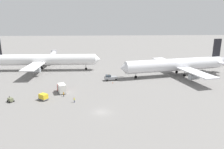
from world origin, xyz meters
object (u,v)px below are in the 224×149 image
Objects in this scene: pushback_tug at (111,78)px; gse_container_dolly_flat at (43,97)px; ground_crew_wing_walker_right at (74,100)px; ground_crew_ramp_agent_by_cones at (64,94)px; airliner_being_pushed at (176,65)px; gse_gpu_cart_small at (11,100)px; traffic_cone_wingtip_port at (113,83)px; airliner_at_gate_left at (45,60)px; gse_catering_truck_tall at (62,88)px; jet_bridge at (53,54)px.

gse_container_dolly_flat is at bearing -137.29° from pushback_tug.
gse_container_dolly_flat is 2.25× the size of ground_crew_wing_walker_right.
ground_crew_ramp_agent_by_cones is at bearing 23.42° from gse_container_dolly_flat.
ground_crew_ramp_agent_by_cones is (-49.81, -26.36, -4.39)m from airliner_being_pushed.
gse_container_dolly_flat is at bearing -156.58° from ground_crew_ramp_agent_by_cones.
gse_gpu_cart_small reaches higher than traffic_cone_wingtip_port.
gse_gpu_cart_small is 4.39× the size of traffic_cone_wingtip_port.
ground_crew_ramp_agent_by_cones is at bearing -132.29° from pushback_tug.
airliner_being_pushed reaches higher than ground_crew_wing_walker_right.
airliner_at_gate_left reaches higher than gse_catering_truck_tall.
gse_container_dolly_flat is at bearing -80.69° from jet_bridge.
jet_bridge is (-22.27, 72.99, 3.47)m from ground_crew_wing_walker_right.
airliner_being_pushed is 14.34× the size of gse_container_dolly_flat.
airliner_being_pushed is at bearing 19.72° from traffic_cone_wingtip_port.
gse_catering_truck_tall is at bearing -156.85° from airliner_being_pushed.
gse_container_dolly_flat is at bearing 6.55° from gse_gpu_cart_small.
gse_container_dolly_flat is 6.97m from ground_crew_ramp_agent_by_cones.
ground_crew_wing_walker_right is (-13.37, -25.25, -0.34)m from pushback_tug.
airliner_being_pushed reaches higher than gse_catering_truck_tall.
pushback_tug is at bearing 42.71° from gse_container_dolly_flat.
jet_bridge is at bearing 124.91° from traffic_cone_wingtip_port.
ground_crew_wing_walker_right is (4.40, -5.71, -0.01)m from ground_crew_ramp_agent_by_cones.
pushback_tug is 41.91m from gse_gpu_cart_small.
airliner_being_pushed is at bearing 24.45° from gse_gpu_cart_small.
jet_bridge is (-0.95, 71.26, 3.58)m from gse_gpu_cart_small.
gse_gpu_cart_small is at bearing -89.24° from jet_bridge.
gse_container_dolly_flat is at bearing -152.60° from airliner_being_pushed.
gse_catering_truck_tall is at bearing -151.81° from traffic_cone_wingtip_port.
ground_crew_ramp_agent_by_cones is 69.70m from jet_bridge.
pushback_tug is at bearing -167.97° from airliner_being_pushed.
airliner_at_gate_left reaches higher than ground_crew_ramp_agent_by_cones.
traffic_cone_wingtip_port is (34.81, -25.77, -5.43)m from airliner_at_gate_left.
traffic_cone_wingtip_port is at bearing 28.36° from gse_gpu_cart_small.
gse_gpu_cart_small is at bearing 175.34° from ground_crew_wing_walker_right.
jet_bridge is at bearing 104.87° from ground_crew_ramp_agent_by_cones.
gse_catering_truck_tall reaches higher than traffic_cone_wingtip_port.
airliner_being_pushed is at bearing 27.89° from ground_crew_ramp_agent_by_cones.
gse_container_dolly_flat is 8.75m from gse_catering_truck_tall.
airliner_at_gate_left reaches higher than traffic_cone_wingtip_port.
airliner_being_pushed is 33.62m from traffic_cone_wingtip_port.
traffic_cone_wingtip_port is (14.11, 20.86, -0.62)m from ground_crew_wing_walker_right.
gse_gpu_cart_small is (-15.46, -8.42, -0.96)m from gse_catering_truck_tall.
gse_gpu_cart_small reaches higher than ground_crew_ramp_agent_by_cones.
ground_crew_ramp_agent_by_cones reaches higher than traffic_cone_wingtip_port.
airliner_at_gate_left is 26.44m from jet_bridge.
pushback_tug is 3.40× the size of gse_gpu_cart_small.
pushback_tug is at bearing 62.10° from ground_crew_wing_walker_right.
gse_catering_truck_tall is 4.75m from ground_crew_ramp_agent_by_cones.
airliner_at_gate_left is 39.58m from gse_catering_truck_tall.
gse_catering_truck_tall is (4.93, 7.21, 0.58)m from gse_container_dolly_flat.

